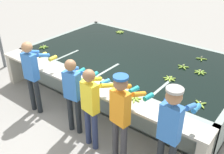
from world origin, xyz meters
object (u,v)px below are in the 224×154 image
(banana_bunch_floating_1, at_px, (43,47))
(banana_bunch_ledge_0, at_px, (28,57))
(worker_0, at_px, (32,71))
(banana_bunch_ledge_2, at_px, (84,80))
(worker_3, at_px, (121,112))
(banana_bunch_floating_3, at_px, (120,32))
(banana_bunch_ledge_1, at_px, (134,99))
(knife_0, at_px, (22,53))
(banana_bunch_floating_5, at_px, (201,59))
(banana_bunch_floating_6, at_px, (183,67))
(worker_2, at_px, (92,102))
(worker_4, at_px, (171,127))
(banana_bunch_floating_0, at_px, (170,79))
(banana_bunch_floating_2, at_px, (200,72))
(banana_bunch_floating_4, at_px, (200,104))
(worker_1, at_px, (74,90))

(banana_bunch_floating_1, bearing_deg, banana_bunch_ledge_0, -72.42)
(worker_0, distance_m, banana_bunch_ledge_2, 1.13)
(banana_bunch_ledge_2, bearing_deg, worker_3, -23.70)
(worker_0, distance_m, banana_bunch_floating_3, 3.52)
(banana_bunch_ledge_1, distance_m, knife_0, 3.48)
(banana_bunch_floating_1, relative_size, knife_0, 0.95)
(knife_0, bearing_deg, banana_bunch_floating_5, 33.71)
(worker_3, relative_size, banana_bunch_floating_6, 6.21)
(banana_bunch_ledge_1, bearing_deg, banana_bunch_floating_5, 83.00)
(worker_0, relative_size, worker_2, 1.03)
(worker_3, bearing_deg, worker_4, 6.19)
(banana_bunch_floating_1, distance_m, knife_0, 0.62)
(banana_bunch_floating_0, bearing_deg, banana_bunch_ledge_2, -139.81)
(knife_0, bearing_deg, banana_bunch_floating_2, 24.23)
(worker_4, xyz_separation_m, banana_bunch_floating_3, (-3.49, 3.46, -0.23))
(banana_bunch_floating_4, relative_size, banana_bunch_ledge_2, 0.88)
(banana_bunch_floating_2, distance_m, banana_bunch_floating_5, 0.75)
(banana_bunch_ledge_0, xyz_separation_m, banana_bunch_ledge_1, (3.16, 0.07, -0.00))
(worker_2, distance_m, banana_bunch_floating_3, 4.11)
(banana_bunch_ledge_2, relative_size, knife_0, 0.96)
(banana_bunch_ledge_0, bearing_deg, knife_0, 171.25)
(banana_bunch_floating_6, bearing_deg, banana_bunch_ledge_1, -94.49)
(banana_bunch_floating_0, bearing_deg, worker_1, -124.22)
(knife_0, bearing_deg, banana_bunch_floating_4, 7.67)
(banana_bunch_floating_0, relative_size, knife_0, 0.96)
(banana_bunch_floating_0, bearing_deg, knife_0, -162.79)
(banana_bunch_floating_3, xyz_separation_m, banana_bunch_ledge_1, (2.47, -2.87, 0.00))
(worker_3, relative_size, banana_bunch_floating_0, 6.11)
(knife_0, bearing_deg, banana_bunch_floating_1, 78.94)
(worker_0, xyz_separation_m, banana_bunch_ledge_1, (2.18, 0.64, -0.14))
(worker_4, height_order, banana_bunch_floating_5, worker_4)
(banana_bunch_floating_5, relative_size, banana_bunch_ledge_2, 0.98)
(banana_bunch_floating_0, xyz_separation_m, banana_bunch_floating_4, (0.87, -0.52, 0.00))
(banana_bunch_floating_5, distance_m, banana_bunch_ledge_1, 2.52)
(worker_1, height_order, banana_bunch_ledge_2, worker_1)
(worker_1, height_order, banana_bunch_floating_6, worker_1)
(banana_bunch_floating_4, distance_m, banana_bunch_floating_6, 1.51)
(banana_bunch_floating_3, bearing_deg, banana_bunch_floating_0, -33.90)
(worker_1, relative_size, knife_0, 5.50)
(worker_0, distance_m, worker_1, 1.19)
(worker_1, distance_m, banana_bunch_floating_4, 2.35)
(banana_bunch_floating_6, bearing_deg, banana_bunch_floating_3, 157.90)
(worker_1, height_order, banana_bunch_floating_1, worker_1)
(banana_bunch_floating_2, xyz_separation_m, banana_bunch_floating_3, (-3.02, 1.07, 0.00))
(worker_3, height_order, banana_bunch_floating_3, worker_3)
(worker_3, bearing_deg, banana_bunch_floating_3, 126.86)
(banana_bunch_floating_2, xyz_separation_m, banana_bunch_floating_4, (0.48, -1.21, 0.00))
(worker_1, bearing_deg, knife_0, 167.11)
(banana_bunch_floating_1, xyz_separation_m, banana_bunch_floating_3, (0.90, 2.28, -0.00))
(worker_0, height_order, worker_4, worker_4)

